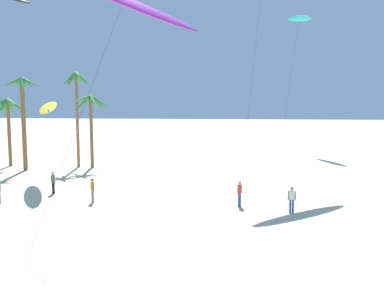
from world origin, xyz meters
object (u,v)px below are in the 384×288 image
Objects in this scene: flying_kite_1 at (48,107)px; person_foreground_walker at (53,182)px; palm_tree_4 at (91,106)px; flying_kite_2 at (123,1)px; palm_tree_1 at (23,99)px; flying_kite_3 at (299,19)px; palm_tree_3 at (76,87)px; person_mid_field at (292,199)px; person_near_left at (92,189)px; palm_tree_2 at (9,110)px; person_far_watcher at (240,193)px.

flying_kite_1 is 6.92m from person_foreground_walker.
palm_tree_4 is 0.59× the size of flying_kite_2.
flying_kite_1 is at bearing -95.04° from palm_tree_4.
flying_kite_3 is at bearing 34.91° from palm_tree_1.
palm_tree_3 reaches higher than palm_tree_4.
person_mid_field is at bearing -38.37° from palm_tree_3.
palm_tree_4 is 32.62m from flying_kite_3.
person_foreground_walker is at bearing 149.79° from person_near_left.
person_near_left is at bearing -70.46° from palm_tree_4.
palm_tree_2 reaches higher than person_mid_field.
flying_kite_1 is 0.60× the size of flying_kite_2.
person_near_left is (-4.39, 7.47, -10.68)m from flying_kite_2.
palm_tree_4 is 24.21m from flying_kite_2.
flying_kite_2 is at bearing -49.70° from person_foreground_walker.
palm_tree_2 is 9.10m from palm_tree_4.
palm_tree_4 reaches higher than person_far_watcher.
palm_tree_1 is 1.21× the size of palm_tree_4.
palm_tree_3 reaches higher than person_mid_field.
flying_kite_3 reaches higher than person_mid_field.
person_foreground_walker is at bearing -126.51° from flying_kite_3.
person_foreground_walker is (7.33, -9.69, -6.23)m from palm_tree_1.
palm_tree_3 is 5.96× the size of person_foreground_walker.
person_mid_field is at bearing -11.93° from person_foreground_walker.
person_near_left is (14.13, -14.36, -5.04)m from palm_tree_2.
flying_kite_3 is 11.60× the size of person_mid_field.
flying_kite_1 is 4.65× the size of person_foreground_walker.
palm_tree_1 is at bearing -159.49° from palm_tree_4.
flying_kite_3 is (32.97, 18.51, 12.54)m from palm_tree_2.
palm_tree_4 is at bearing 109.54° from person_near_left.
palm_tree_4 is at bearing 113.52° from flying_kite_2.
person_far_watcher is at bearing -29.51° from palm_tree_1.
palm_tree_2 is 16.68m from person_foreground_walker.
palm_tree_1 is at bearing 127.09° from person_foreground_walker.
palm_tree_3 is 17.49m from person_near_left.
flying_kite_3 is at bearing 60.18° from person_near_left.
palm_tree_2 is 4.34× the size of person_mid_field.
palm_tree_4 is at bearing 84.96° from flying_kite_1.
flying_kite_3 is 38.36m from person_far_watcher.
person_mid_field is (13.26, -1.38, -0.00)m from person_near_left.
person_far_watcher is (15.83, -6.02, -5.49)m from flying_kite_1.
person_foreground_walker is (1.93, -3.69, -5.52)m from flying_kite_1.
flying_kite_2 is (10.99, -21.82, 3.16)m from palm_tree_3.
flying_kite_2 is 7.71× the size of person_near_left.
flying_kite_2 is (15.56, -19.40, 4.46)m from palm_tree_1.
palm_tree_3 is 0.77× the size of flying_kite_2.
person_far_watcher is (5.66, 7.39, -10.67)m from flying_kite_2.
palm_tree_4 is at bearing 20.51° from palm_tree_1.
flying_kite_3 is at bearing 75.09° from person_far_watcher.
flying_kite_1 is at bearing 117.63° from person_foreground_walker.
person_near_left is at bearing -65.30° from palm_tree_3.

